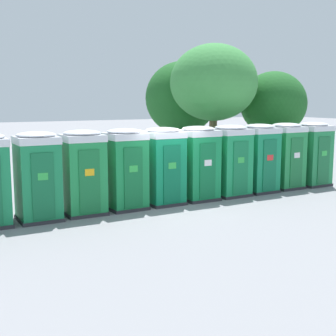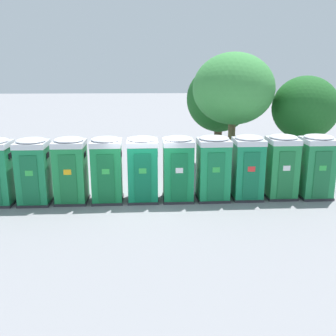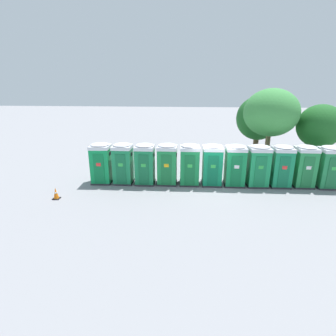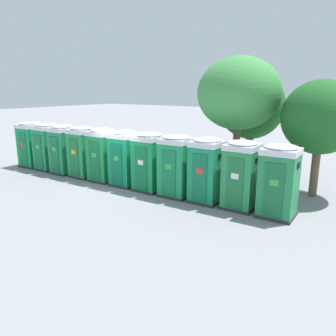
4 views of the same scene
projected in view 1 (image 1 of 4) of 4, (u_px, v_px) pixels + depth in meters
ground_plane at (164, 204)px, 15.44m from camera, size 120.00×120.00×0.00m
portapotty_2 at (38, 176)px, 13.22m from camera, size 1.19×1.21×2.54m
portapotty_3 at (83, 172)px, 13.96m from camera, size 1.19×1.21×2.54m
portapotty_4 at (125, 169)px, 14.63m from camera, size 1.22×1.24×2.54m
portapotty_5 at (163, 166)px, 15.31m from camera, size 1.21×1.22×2.54m
portapotty_6 at (198, 163)px, 15.97m from camera, size 1.20×1.21×2.54m
portapotty_7 at (230, 160)px, 16.65m from camera, size 1.28×1.25×2.54m
portapotty_8 at (259, 158)px, 17.35m from camera, size 1.17×1.21×2.54m
portapotty_9 at (286, 155)px, 18.07m from camera, size 1.18×1.22×2.54m
portapotty_10 at (313, 154)px, 18.68m from camera, size 1.25×1.23×2.54m
street_tree_0 at (181, 99)px, 21.41m from camera, size 3.29×3.29×5.15m
street_tree_1 at (273, 104)px, 21.33m from camera, size 3.01×3.01×4.70m
street_tree_2 at (214, 83)px, 19.47m from camera, size 3.65×3.65×5.72m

